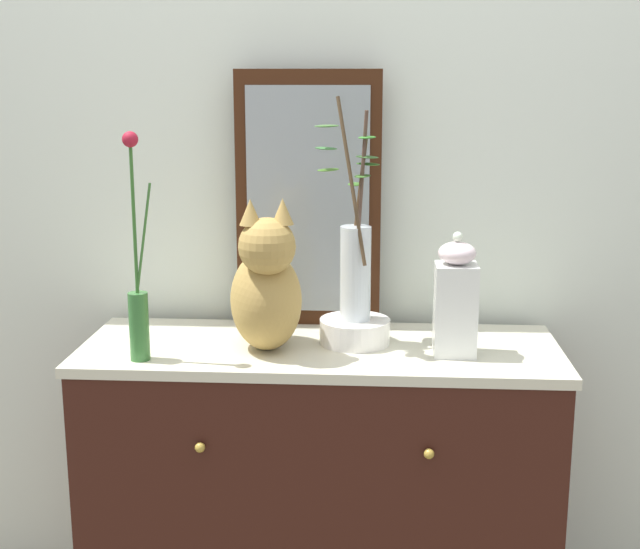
{
  "coord_description": "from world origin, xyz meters",
  "views": [
    {
      "loc": [
        0.13,
        -2.04,
        1.46
      ],
      "look_at": [
        0.0,
        0.0,
        1.0
      ],
      "focal_mm": 48.32,
      "sensor_mm": 36.0,
      "label": 1
    }
  ],
  "objects": [
    {
      "name": "wall_back",
      "position": [
        0.0,
        0.29,
        1.3
      ],
      "size": [
        4.4,
        0.08,
        2.6
      ],
      "primitive_type": "cube",
      "color": "silver",
      "rests_on": "ground_plane"
    },
    {
      "name": "sideboard",
      "position": [
        0.0,
        -0.0,
        0.41
      ],
      "size": [
        1.18,
        0.45,
        0.82
      ],
      "color": "#35170F",
      "rests_on": "ground_plane"
    },
    {
      "name": "mirror_leaning",
      "position": [
        -0.04,
        0.2,
        1.15
      ],
      "size": [
        0.38,
        0.03,
        0.67
      ],
      "color": "#381B0C",
      "rests_on": "sideboard"
    },
    {
      "name": "cat_sitting",
      "position": [
        -0.13,
        -0.04,
        0.97
      ],
      "size": [
        0.21,
        0.43,
        0.38
      ],
      "color": "#AC8846",
      "rests_on": "sideboard"
    },
    {
      "name": "vase_slim_green",
      "position": [
        -0.41,
        -0.14,
        0.96
      ],
      "size": [
        0.07,
        0.05,
        0.53
      ],
      "color": "#336D32",
      "rests_on": "sideboard"
    },
    {
      "name": "bowl_porcelain",
      "position": [
        0.09,
        0.03,
        0.85
      ],
      "size": [
        0.18,
        0.18,
        0.06
      ],
      "primitive_type": "cylinder",
      "color": "white",
      "rests_on": "sideboard"
    },
    {
      "name": "vase_glass_clear",
      "position": [
        0.08,
        0.02,
        1.03
      ],
      "size": [
        0.17,
        0.2,
        0.54
      ],
      "color": "silver",
      "rests_on": "bowl_porcelain"
    },
    {
      "name": "jar_lidded_porcelain",
      "position": [
        0.33,
        -0.05,
        0.95
      ],
      "size": [
        0.1,
        0.1,
        0.3
      ],
      "color": "white",
      "rests_on": "sideboard"
    }
  ]
}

